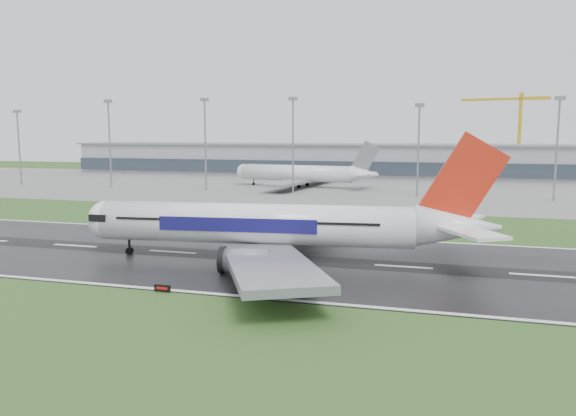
% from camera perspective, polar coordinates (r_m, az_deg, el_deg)
% --- Properties ---
extents(ground, '(520.00, 520.00, 0.00)m').
position_cam_1_polar(ground, '(110.64, -21.02, -3.68)').
color(ground, '#284C1B').
rests_on(ground, ground).
extents(runway, '(400.00, 45.00, 0.10)m').
position_cam_1_polar(runway, '(110.63, -21.02, -3.66)').
color(runway, black).
rests_on(runway, ground).
extents(apron, '(400.00, 130.00, 0.08)m').
position_cam_1_polar(apron, '(222.50, -1.43, 2.33)').
color(apron, slate).
rests_on(apron, ground).
extents(terminal, '(240.00, 36.00, 15.00)m').
position_cam_1_polar(terminal, '(279.71, 2.22, 4.96)').
color(terminal, gray).
rests_on(terminal, ground).
extents(main_airliner, '(74.81, 71.95, 20.08)m').
position_cam_1_polar(main_airliner, '(90.01, -0.49, 0.87)').
color(main_airliner, white).
rests_on(main_airliner, runway).
extents(parked_airliner, '(66.22, 62.70, 17.42)m').
position_cam_1_polar(parked_airliner, '(214.68, 1.44, 4.48)').
color(parked_airliner, silver).
rests_on(parked_airliner, apron).
extents(tower_crane, '(40.04, 9.31, 40.13)m').
position_cam_1_polar(tower_crane, '(288.53, 22.69, 6.96)').
color(tower_crane, gold).
rests_on(tower_crane, ground).
extents(runway_sign, '(2.30, 0.80, 1.04)m').
position_cam_1_polar(runway_sign, '(75.66, -12.79, -8.08)').
color(runway_sign, black).
rests_on(runway_sign, ground).
extents(floodmast_0, '(0.64, 0.64, 28.91)m').
position_cam_1_polar(floodmast_0, '(249.58, -25.91, 5.46)').
color(floodmast_0, gray).
rests_on(floodmast_0, ground).
extents(floodmast_1, '(0.64, 0.64, 32.29)m').
position_cam_1_polar(floodmast_1, '(223.93, -17.85, 6.13)').
color(floodmast_1, gray).
rests_on(floodmast_1, ground).
extents(floodmast_2, '(0.64, 0.64, 32.24)m').
position_cam_1_polar(floodmast_2, '(204.69, -8.50, 6.29)').
color(floodmast_2, gray).
rests_on(floodmast_2, ground).
extents(floodmast_3, '(0.64, 0.64, 32.03)m').
position_cam_1_polar(floodmast_3, '(193.48, 0.51, 6.27)').
color(floodmast_3, gray).
rests_on(floodmast_3, ground).
extents(floodmast_4, '(0.64, 0.64, 29.22)m').
position_cam_1_polar(floodmast_4, '(186.86, 13.24, 5.58)').
color(floodmast_4, gray).
rests_on(floodmast_4, ground).
extents(floodmast_5, '(0.64, 0.64, 30.77)m').
position_cam_1_polar(floodmast_5, '(189.50, 25.90, 5.28)').
color(floodmast_5, gray).
rests_on(floodmast_5, ground).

